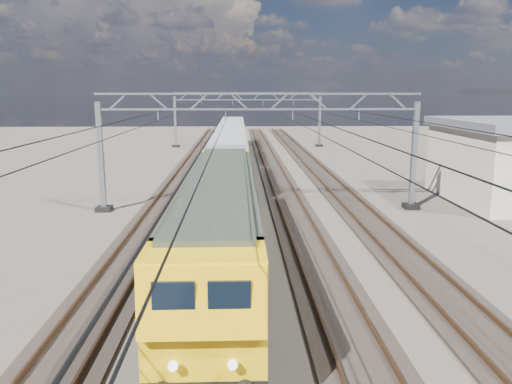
{
  "coord_description": "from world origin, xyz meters",
  "views": [
    {
      "loc": [
        -1.25,
        -26.0,
        7.16
      ],
      "look_at": [
        -0.42,
        -2.35,
        2.4
      ],
      "focal_mm": 35.0,
      "sensor_mm": 36.0,
      "label": 1
    }
  ],
  "objects_px": {
    "catenary_gantry_mid": "(259,147)",
    "locomotive": "(220,215)",
    "catenary_gantry_far": "(248,117)",
    "hopper_wagon_third": "(233,130)",
    "hopper_wagon_lead": "(229,159)",
    "hopper_wagon_mid": "(231,141)"
  },
  "relations": [
    {
      "from": "catenary_gantry_mid",
      "to": "locomotive",
      "type": "distance_m",
      "value": 10.91
    },
    {
      "from": "catenary_gantry_far",
      "to": "locomotive",
      "type": "bearing_deg",
      "value": -92.46
    },
    {
      "from": "hopper_wagon_third",
      "to": "hopper_wagon_lead",
      "type": "bearing_deg",
      "value": -90.0
    },
    {
      "from": "locomotive",
      "to": "hopper_wagon_third",
      "type": "height_order",
      "value": "locomotive"
    },
    {
      "from": "catenary_gantry_mid",
      "to": "locomotive",
      "type": "height_order",
      "value": "catenary_gantry_mid"
    },
    {
      "from": "catenary_gantry_mid",
      "to": "hopper_wagon_mid",
      "type": "relative_size",
      "value": 1.53
    },
    {
      "from": "locomotive",
      "to": "hopper_wagon_lead",
      "type": "height_order",
      "value": "locomotive"
    },
    {
      "from": "locomotive",
      "to": "hopper_wagon_third",
      "type": "xyz_separation_m",
      "value": [
        -0.0,
        46.1,
        -0.09
      ]
    },
    {
      "from": "hopper_wagon_lead",
      "to": "hopper_wagon_mid",
      "type": "relative_size",
      "value": 1.0
    },
    {
      "from": "locomotive",
      "to": "hopper_wagon_mid",
      "type": "bearing_deg",
      "value": 90.0
    },
    {
      "from": "catenary_gantry_mid",
      "to": "hopper_wagon_lead",
      "type": "bearing_deg",
      "value": 105.76
    },
    {
      "from": "catenary_gantry_far",
      "to": "hopper_wagon_mid",
      "type": "bearing_deg",
      "value": -97.74
    },
    {
      "from": "catenary_gantry_far",
      "to": "locomotive",
      "type": "relative_size",
      "value": 0.94
    },
    {
      "from": "hopper_wagon_mid",
      "to": "catenary_gantry_far",
      "type": "bearing_deg",
      "value": 82.26
    },
    {
      "from": "hopper_wagon_lead",
      "to": "hopper_wagon_third",
      "type": "xyz_separation_m",
      "value": [
        0.0,
        28.4,
        0.0
      ]
    },
    {
      "from": "catenary_gantry_far",
      "to": "hopper_wagon_mid",
      "type": "relative_size",
      "value": 1.53
    },
    {
      "from": "hopper_wagon_mid",
      "to": "hopper_wagon_third",
      "type": "distance_m",
      "value": 14.2
    },
    {
      "from": "catenary_gantry_mid",
      "to": "locomotive",
      "type": "xyz_separation_m",
      "value": [
        -2.0,
        -10.61,
        -1.58
      ]
    },
    {
      "from": "locomotive",
      "to": "hopper_wagon_lead",
      "type": "relative_size",
      "value": 1.62
    },
    {
      "from": "hopper_wagon_third",
      "to": "catenary_gantry_mid",
      "type": "bearing_deg",
      "value": -86.77
    },
    {
      "from": "locomotive",
      "to": "hopper_wagon_mid",
      "type": "height_order",
      "value": "locomotive"
    },
    {
      "from": "locomotive",
      "to": "hopper_wagon_lead",
      "type": "distance_m",
      "value": 17.7
    }
  ]
}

